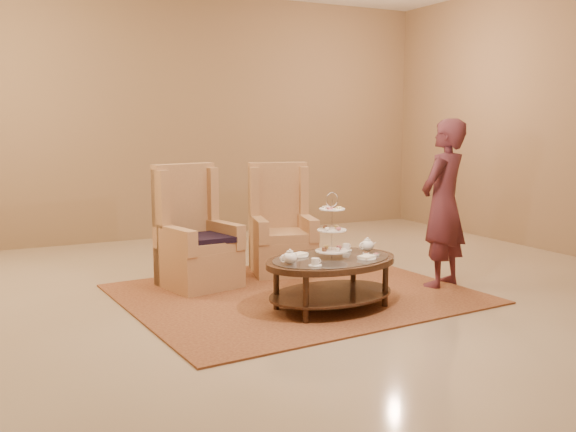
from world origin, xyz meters
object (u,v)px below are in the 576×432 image
armchair_left (195,246)px  person (443,204)px  armchair_right (281,236)px  tea_table (331,267)px

armchair_left → person: person is taller
armchair_left → armchair_right: 1.07m
armchair_right → person: (1.17, -1.30, 0.44)m
tea_table → armchair_right: size_ratio=1.11×
armchair_right → person: bearing=-34.0°
tea_table → armchair_left: (-0.82, 1.34, 0.04)m
armchair_left → tea_table: bearing=-71.5°
armchair_left → person: 2.54m
tea_table → armchair_left: bearing=114.6°
armchair_left → person: size_ratio=0.73×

